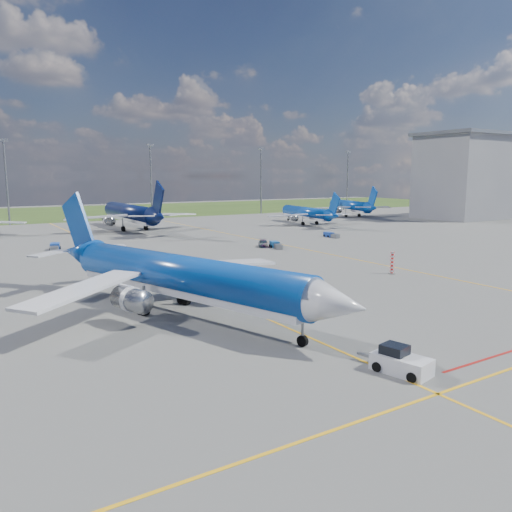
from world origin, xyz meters
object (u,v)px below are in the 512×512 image
service_car_b (140,256)px  service_car_c (264,243)px  bg_jet_ene (349,216)px  baggage_tug_w (276,245)px  main_airliner (183,315)px  pushback_tug (400,362)px  baggage_tug_c (55,247)px  baggage_tug_e (331,235)px  warning_post (392,263)px  bg_jet_ne (306,224)px  bg_jet_n (131,230)px

service_car_b → service_car_c: service_car_b is taller
bg_jet_ene → baggage_tug_w: bg_jet_ene is taller
baggage_tug_w → main_airliner: bearing=-115.9°
bg_jet_ene → service_car_b: (-87.47, -48.19, 0.64)m
service_car_c → pushback_tug: bearing=-84.4°
bg_jet_ene → service_car_b: bg_jet_ene is taller
service_car_c → bg_jet_ene: bearing=65.6°
baggage_tug_c → baggage_tug_e: (54.15, -10.74, -0.09)m
baggage_tug_w → warning_post: bearing=-71.8°
bg_jet_ne → service_car_c: 46.17m
warning_post → main_airliner: (-31.99, -3.69, -1.50)m
bg_jet_n → baggage_tug_e: bg_jet_n is taller
bg_jet_n → baggage_tug_c: size_ratio=8.10×
bg_jet_n → bg_jet_ne: (45.32, -11.45, 0.00)m
bg_jet_n → bg_jet_ene: 74.33m
bg_jet_ene → service_car_c: 77.69m
warning_post → baggage_tug_c: (-34.52, 46.35, -0.94)m
warning_post → service_car_b: size_ratio=0.65×
warning_post → service_car_b: warning_post is taller
bg_jet_ene → warning_post: bearing=69.2°
bg_jet_ene → service_car_b: bearing=47.2°
bg_jet_n → main_airliner: bearing=75.8°
pushback_tug → bg_jet_ene: bearing=35.9°
pushback_tug → baggage_tug_w: bearing=50.8°
warning_post → pushback_tug: (-25.37, -24.40, -0.77)m
pushback_tug → bg_jet_ne: bearing=42.7°
bg_jet_n → service_car_c: (11.37, -42.72, 0.63)m
bg_jet_n → service_car_c: bearing=105.2°
service_car_c → baggage_tug_w: bearing=-35.4°
baggage_tug_c → baggage_tug_e: baggage_tug_c is taller
bg_jet_ene → service_car_c: bg_jet_ene is taller
pushback_tug → baggage_tug_c: pushback_tug is taller
warning_post → service_car_c: size_ratio=0.69×
bg_jet_ne → baggage_tug_e: bearing=72.6°
main_airliner → baggage_tug_c: main_airliner is taller
bg_jet_n → service_car_c: bg_jet_n is taller
bg_jet_n → baggage_tug_e: size_ratio=9.71×
main_airliner → service_car_c: (31.42, 34.73, 0.63)m
main_airliner → service_car_c: 46.84m
service_car_b → service_car_c: 24.71m
bg_jet_n → service_car_b: size_ratio=9.72×
bg_jet_ene → service_car_c: size_ratio=8.63×
bg_jet_ne → main_airliner: 92.91m
main_airliner → warning_post: bearing=-11.1°
bg_jet_ne → baggage_tug_c: bg_jet_ne is taller
bg_jet_ne → baggage_tug_e: (-13.75, -26.71, 0.48)m
bg_jet_n → main_airliner: bg_jet_n is taller
bg_jet_n → baggage_tug_c: 35.53m
warning_post → baggage_tug_e: bearing=61.1°
pushback_tug → baggage_tug_w: pushback_tug is taller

